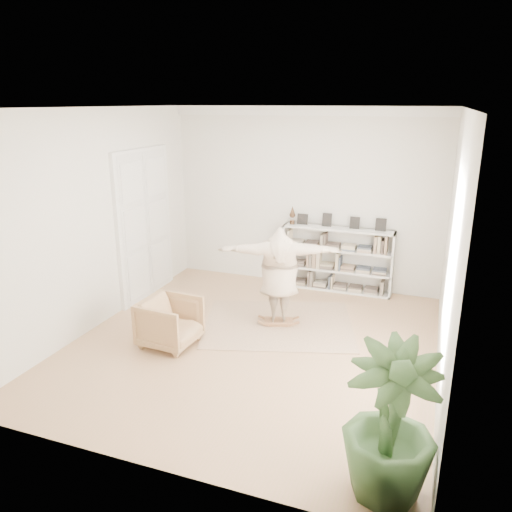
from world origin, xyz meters
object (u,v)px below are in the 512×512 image
Objects in this scene: bookshelf at (337,260)px; rocker_board at (279,321)px; person at (279,273)px; armchair at (170,322)px; houseplant at (390,423)px.

bookshelf reaches higher than rocker_board.
person reaches higher than bookshelf.
bookshelf is at bearing -27.06° from armchair.
rocker_board is (1.38, 1.28, -0.31)m from armchair.
armchair is 4.09m from houseplant.
bookshelf is at bearing 106.30° from houseplant.
person is (-0.58, -2.01, 0.31)m from bookshelf.
rocker_board is at bearing -106.24° from bookshelf.
rocker_board is at bearing 122.83° from houseplant.
rocker_board is 0.35× the size of houseplant.
person is 1.27× the size of houseplant.
person reaches higher than rocker_board.
rocker_board is 0.27× the size of person.
armchair is 1.96m from person.
houseplant is (1.56, -5.32, 0.16)m from bookshelf.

